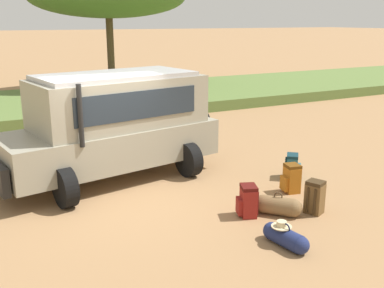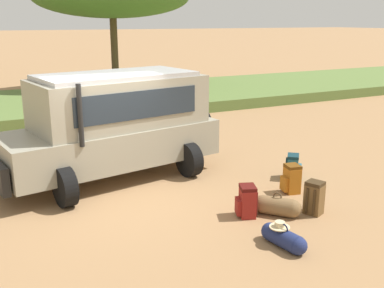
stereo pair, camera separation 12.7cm
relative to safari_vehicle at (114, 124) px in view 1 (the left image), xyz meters
The scene contains 9 objects.
ground_plane 1.77m from the safari_vehicle, 104.76° to the right, with size 320.00×320.00×0.00m, color #9E754C.
grass_bank 9.16m from the safari_vehicle, 91.94° to the left, with size 120.00×7.00×0.44m.
safari_vehicle is the anchor object (origin of this frame).
backpack_beside_front_wheel 4.73m from the safari_vehicle, 53.62° to the right, with size 0.43×0.40×0.65m.
backpack_cluster_center 3.72m from the safari_vehicle, 64.90° to the right, with size 0.45×0.45×0.61m.
backpack_near_rear_wheel 4.27m from the safari_vehicle, 28.04° to the right, with size 0.47×0.48×0.57m.
backpack_outermost 4.16m from the safari_vehicle, 41.07° to the right, with size 0.43×0.39×0.62m.
duffel_bag_low_black_case 4.87m from the safari_vehicle, 72.82° to the right, with size 0.40×0.91×0.41m.
duffel_bag_soft_canvas 4.19m from the safari_vehicle, 59.23° to the right, with size 0.73×0.78×0.45m.
Camera 1 is at (-2.72, -8.58, 3.60)m, focal length 42.00 mm.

